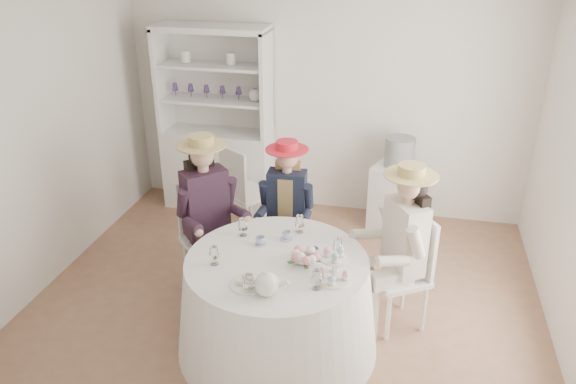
# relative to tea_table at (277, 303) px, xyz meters

# --- Properties ---
(ground) EXTENTS (4.50, 4.50, 0.00)m
(ground) POSITION_rel_tea_table_xyz_m (-0.06, 0.57, -0.40)
(ground) COLOR brown
(ground) RESTS_ON ground
(wall_back) EXTENTS (4.50, 0.00, 4.50)m
(wall_back) POSITION_rel_tea_table_xyz_m (-0.06, 2.57, 0.95)
(wall_back) COLOR white
(wall_back) RESTS_ON ground
(wall_front) EXTENTS (4.50, 0.00, 4.50)m
(wall_front) POSITION_rel_tea_table_xyz_m (-0.06, -1.43, 0.95)
(wall_front) COLOR white
(wall_front) RESTS_ON ground
(wall_left) EXTENTS (0.00, 4.50, 4.50)m
(wall_left) POSITION_rel_tea_table_xyz_m (-2.31, 0.57, 0.95)
(wall_left) COLOR white
(wall_left) RESTS_ON ground
(tea_table) EXTENTS (1.59, 1.59, 0.80)m
(tea_table) POSITION_rel_tea_table_xyz_m (0.00, 0.00, 0.00)
(tea_table) COLOR white
(tea_table) RESTS_ON ground
(hutch) EXTENTS (1.36, 0.74, 2.12)m
(hutch) POSITION_rel_tea_table_xyz_m (-1.28, 2.33, 0.36)
(hutch) COLOR silver
(hutch) RESTS_ON ground
(side_table) EXTENTS (0.60, 0.60, 0.74)m
(side_table) POSITION_rel_tea_table_xyz_m (0.80, 2.21, -0.03)
(side_table) COLOR silver
(side_table) RESTS_ON ground
(hatbox) EXTENTS (0.35, 0.35, 0.32)m
(hatbox) POSITION_rel_tea_table_xyz_m (0.80, 2.21, 0.50)
(hatbox) COLOR black
(hatbox) RESTS_ON side_table
(guest_left) EXTENTS (0.63, 0.63, 1.49)m
(guest_left) POSITION_rel_tea_table_xyz_m (-0.79, 0.65, 0.44)
(guest_left) COLOR silver
(guest_left) RESTS_ON ground
(guest_mid) EXTENTS (0.50, 0.52, 1.36)m
(guest_mid) POSITION_rel_tea_table_xyz_m (-0.16, 1.01, 0.37)
(guest_mid) COLOR silver
(guest_mid) RESTS_ON ground
(guest_right) EXTENTS (0.63, 0.58, 1.46)m
(guest_right) POSITION_rel_tea_table_xyz_m (0.91, 0.47, 0.43)
(guest_right) COLOR silver
(guest_right) RESTS_ON ground
(spare_chair) EXTENTS (0.59, 0.59, 1.03)m
(spare_chair) POSITION_rel_tea_table_xyz_m (-0.78, 1.65, 0.15)
(spare_chair) COLOR silver
(spare_chair) RESTS_ON ground
(teacup_a) EXTENTS (0.08, 0.08, 0.06)m
(teacup_a) POSITION_rel_tea_table_xyz_m (-0.18, 0.18, 0.43)
(teacup_a) COLOR white
(teacup_a) RESTS_ON tea_table
(teacup_b) EXTENTS (0.08, 0.08, 0.07)m
(teacup_b) POSITION_rel_tea_table_xyz_m (0.00, 0.31, 0.44)
(teacup_b) COLOR white
(teacup_b) RESTS_ON tea_table
(teacup_c) EXTENTS (0.11, 0.11, 0.07)m
(teacup_c) POSITION_rel_tea_table_xyz_m (0.26, 0.10, 0.44)
(teacup_c) COLOR white
(teacup_c) RESTS_ON tea_table
(flower_bowl) EXTENTS (0.21, 0.21, 0.05)m
(flower_bowl) POSITION_rel_tea_table_xyz_m (0.21, 0.01, 0.43)
(flower_bowl) COLOR white
(flower_bowl) RESTS_ON tea_table
(flower_arrangement) EXTENTS (0.18, 0.18, 0.07)m
(flower_arrangement) POSITION_rel_tea_table_xyz_m (0.21, -0.02, 0.49)
(flower_arrangement) COLOR pink
(flower_arrangement) RESTS_ON tea_table
(table_teapot) EXTENTS (0.24, 0.17, 0.18)m
(table_teapot) POSITION_rel_tea_table_xyz_m (0.04, -0.43, 0.48)
(table_teapot) COLOR white
(table_teapot) RESTS_ON tea_table
(sandwich_plate) EXTENTS (0.26, 0.26, 0.06)m
(sandwich_plate) POSITION_rel_tea_table_xyz_m (-0.11, -0.36, 0.42)
(sandwich_plate) COLOR white
(sandwich_plate) RESTS_ON tea_table
(cupcake_stand) EXTENTS (0.26, 0.26, 0.24)m
(cupcake_stand) POSITION_rel_tea_table_xyz_m (0.45, -0.16, 0.49)
(cupcake_stand) COLOR white
(cupcake_stand) RESTS_ON tea_table
(stemware_set) EXTENTS (0.95, 0.99, 0.15)m
(stemware_set) POSITION_rel_tea_table_xyz_m (0.00, -0.00, 0.48)
(stemware_set) COLOR white
(stemware_set) RESTS_ON tea_table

